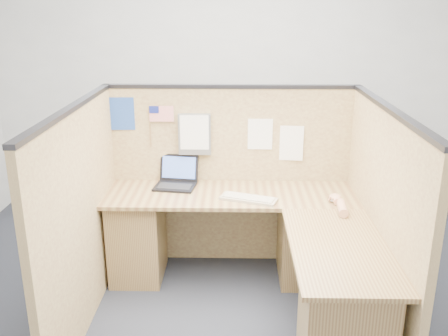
{
  "coord_description": "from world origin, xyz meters",
  "views": [
    {
      "loc": [
        0.03,
        -2.96,
        2.14
      ],
      "look_at": [
        -0.05,
        0.5,
        1.0
      ],
      "focal_mm": 40.0,
      "sensor_mm": 36.0,
      "label": 1
    }
  ],
  "objects_px": {
    "laptop": "(176,178)",
    "keyboard": "(249,199)",
    "mouse": "(335,200)",
    "l_desk": "(255,256)"
  },
  "relations": [
    {
      "from": "laptop",
      "to": "keyboard",
      "type": "relative_size",
      "value": 0.78
    },
    {
      "from": "laptop",
      "to": "keyboard",
      "type": "bearing_deg",
      "value": -20.6
    },
    {
      "from": "laptop",
      "to": "mouse",
      "type": "bearing_deg",
      "value": -7.62
    },
    {
      "from": "keyboard",
      "to": "mouse",
      "type": "relative_size",
      "value": 4.65
    },
    {
      "from": "keyboard",
      "to": "mouse",
      "type": "height_order",
      "value": "mouse"
    },
    {
      "from": "l_desk",
      "to": "laptop",
      "type": "height_order",
      "value": "laptop"
    },
    {
      "from": "keyboard",
      "to": "mouse",
      "type": "bearing_deg",
      "value": 17.16
    },
    {
      "from": "l_desk",
      "to": "keyboard",
      "type": "bearing_deg",
      "value": 100.59
    },
    {
      "from": "l_desk",
      "to": "mouse",
      "type": "relative_size",
      "value": 20.15
    },
    {
      "from": "laptop",
      "to": "mouse",
      "type": "distance_m",
      "value": 1.28
    }
  ]
}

